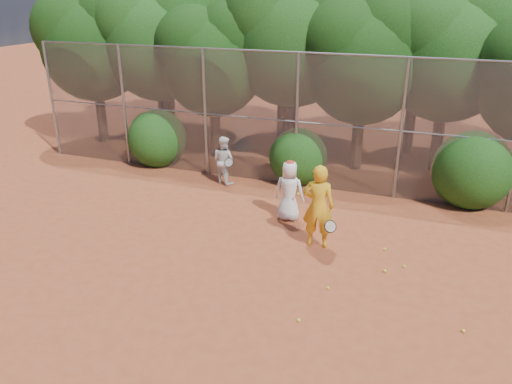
% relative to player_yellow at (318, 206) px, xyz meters
% --- Properties ---
extents(ground, '(80.00, 80.00, 0.00)m').
position_rel_player_yellow_xyz_m(ground, '(-0.58, -2.37, -1.01)').
color(ground, brown).
rests_on(ground, ground).
extents(fence_back, '(20.05, 0.09, 4.03)m').
position_rel_player_yellow_xyz_m(fence_back, '(-0.70, 3.63, 1.04)').
color(fence_back, gray).
rests_on(fence_back, ground).
extents(tree_0, '(4.38, 3.81, 6.00)m').
position_rel_player_yellow_xyz_m(tree_0, '(-10.02, 5.66, 2.92)').
color(tree_0, black).
rests_on(tree_0, ground).
extents(tree_1, '(4.64, 4.03, 6.35)m').
position_rel_player_yellow_xyz_m(tree_1, '(-7.52, 6.17, 3.15)').
color(tree_1, black).
rests_on(tree_1, ground).
extents(tree_2, '(3.99, 3.47, 5.47)m').
position_rel_player_yellow_xyz_m(tree_2, '(-5.03, 5.46, 2.57)').
color(tree_2, black).
rests_on(tree_2, ground).
extents(tree_3, '(4.89, 4.26, 6.70)m').
position_rel_player_yellow_xyz_m(tree_3, '(-2.52, 6.47, 3.38)').
color(tree_3, black).
rests_on(tree_3, ground).
extents(tree_4, '(4.19, 3.64, 5.73)m').
position_rel_player_yellow_xyz_m(tree_4, '(-0.03, 5.86, 2.75)').
color(tree_4, black).
rests_on(tree_4, ground).
extents(tree_5, '(4.51, 3.92, 6.17)m').
position_rel_player_yellow_xyz_m(tree_5, '(2.48, 6.67, 3.04)').
color(tree_5, black).
rests_on(tree_5, ground).
extents(tree_9, '(4.83, 4.20, 6.62)m').
position_rel_player_yellow_xyz_m(tree_9, '(-8.52, 8.47, 3.33)').
color(tree_9, black).
rests_on(tree_9, ground).
extents(tree_10, '(5.15, 4.48, 7.06)m').
position_rel_player_yellow_xyz_m(tree_10, '(-3.51, 8.67, 3.62)').
color(tree_10, black).
rests_on(tree_10, ground).
extents(tree_11, '(4.64, 4.03, 6.35)m').
position_rel_player_yellow_xyz_m(tree_11, '(1.48, 8.27, 3.15)').
color(tree_11, black).
rests_on(tree_11, ground).
extents(bush_0, '(2.00, 2.00, 2.00)m').
position_rel_player_yellow_xyz_m(bush_0, '(-6.58, 3.93, -0.01)').
color(bush_0, '#143F0F').
rests_on(bush_0, ground).
extents(bush_1, '(1.80, 1.80, 1.80)m').
position_rel_player_yellow_xyz_m(bush_1, '(-1.58, 3.93, -0.11)').
color(bush_1, '#143F0F').
rests_on(bush_1, ground).
extents(bush_2, '(2.20, 2.20, 2.20)m').
position_rel_player_yellow_xyz_m(bush_2, '(3.42, 3.93, 0.09)').
color(bush_2, '#143F0F').
rests_on(bush_2, ground).
extents(player_yellow, '(0.91, 0.63, 2.02)m').
position_rel_player_yellow_xyz_m(player_yellow, '(0.00, 0.00, 0.00)').
color(player_yellow, gold).
rests_on(player_yellow, ground).
extents(player_teen, '(0.80, 0.53, 1.64)m').
position_rel_player_yellow_xyz_m(player_teen, '(-1.04, 1.16, -0.20)').
color(player_teen, white).
rests_on(player_teen, ground).
extents(player_white, '(0.90, 0.79, 1.50)m').
position_rel_player_yellow_xyz_m(player_white, '(-3.71, 3.03, -0.26)').
color(player_white, white).
rests_on(player_white, ground).
extents(ball_0, '(0.07, 0.07, 0.07)m').
position_rel_player_yellow_xyz_m(ball_0, '(2.06, -0.34, -0.98)').
color(ball_0, yellow).
rests_on(ball_0, ground).
extents(ball_1, '(0.07, 0.07, 0.07)m').
position_rel_player_yellow_xyz_m(ball_1, '(1.68, -0.69, -0.98)').
color(ball_1, yellow).
rests_on(ball_1, ground).
extents(ball_2, '(0.07, 0.07, 0.07)m').
position_rel_player_yellow_xyz_m(ball_2, '(0.40, -2.99, -0.98)').
color(ball_2, yellow).
rests_on(ball_2, ground).
extents(ball_3, '(0.07, 0.07, 0.07)m').
position_rel_player_yellow_xyz_m(ball_3, '(3.24, -2.27, -0.98)').
color(ball_3, yellow).
rests_on(ball_3, ground).
extents(ball_4, '(0.07, 0.07, 0.07)m').
position_rel_player_yellow_xyz_m(ball_4, '(0.67, -1.76, -0.98)').
color(ball_4, yellow).
rests_on(ball_4, ground).
extents(ball_5, '(0.07, 0.07, 0.07)m').
position_rel_player_yellow_xyz_m(ball_5, '(1.56, 0.30, -0.98)').
color(ball_5, yellow).
rests_on(ball_5, ground).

